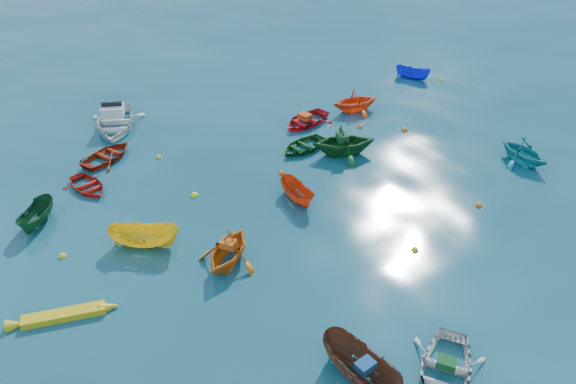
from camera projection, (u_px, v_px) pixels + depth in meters
ground at (354, 257)px, 22.87m from camera, size 160.00×160.00×0.00m
dinghy_white_near at (443, 376)px, 18.01m from camera, size 4.16×3.93×0.70m
sampan_brown_mid at (360, 379)px, 17.91m from camera, size 1.55×3.36×1.26m
dinghy_orange_w at (229, 262)px, 22.62m from camera, size 3.83×3.75×1.53m
sampan_yellow_mid at (146, 246)px, 23.47m from camera, size 3.11×2.72×1.17m
dinghy_green_e at (303, 149)px, 30.34m from camera, size 3.23×2.59×0.60m
dinghy_cyan_se at (521, 162)px, 29.21m from camera, size 2.55×2.92×1.49m
dinghy_red_nw at (108, 159)px, 29.50m from camera, size 3.64×3.24×0.62m
sampan_orange_n at (297, 200)px, 26.32m from camera, size 1.13×2.59×0.98m
dinghy_green_n at (343, 154)px, 29.89m from camera, size 4.19×3.95×1.75m
dinghy_red_ne at (306, 124)px, 32.88m from camera, size 3.70×3.04×0.67m
sampan_blue_far at (412, 78)px, 38.62m from camera, size 1.95×2.59×0.95m
dinghy_red_far at (88, 189)px, 27.09m from camera, size 2.32×2.89×0.53m
dinghy_orange_far at (355, 111)px, 34.33m from camera, size 3.35×3.05×1.52m
sampan_green_far at (39, 223)px, 24.78m from camera, size 2.34×2.59×0.99m
kayak_yellow at (65, 317)px, 20.11m from camera, size 3.57×1.53×0.35m
motorboat_white at (116, 128)px, 32.46m from camera, size 4.75×5.34×1.51m
tarp_green_a at (446, 363)px, 17.81m from camera, size 0.72×0.76×0.29m
tarp_blue_a at (365, 366)px, 17.39m from camera, size 0.63×0.50×0.29m
tarp_orange_a at (228, 244)px, 22.15m from camera, size 0.72×0.75×0.29m
tarp_green_b at (342, 137)px, 29.30m from camera, size 0.81×0.90×0.36m
tarp_orange_b at (305, 117)px, 32.54m from camera, size 0.69×0.81×0.34m
buoy_ye_a at (415, 250)px, 23.24m from camera, size 0.30×0.30×0.30m
buoy_or_b at (479, 206)px, 25.90m from camera, size 0.30×0.30×0.30m
buoy_ye_b at (63, 256)px, 22.91m from camera, size 0.32×0.32×0.32m
buoy_or_c at (281, 174)px, 28.27m from camera, size 0.31×0.31×0.31m
buoy_ye_c at (195, 196)px, 26.60m from camera, size 0.36×0.36×0.36m
buoy_or_d at (405, 130)px, 32.19m from camera, size 0.36×0.36×0.36m
buoy_ye_d at (159, 157)px, 29.61m from camera, size 0.29×0.29×0.29m
buoy_or_e at (360, 127)px, 32.51m from camera, size 0.33×0.33×0.33m
buoy_ye_e at (441, 80)px, 38.37m from camera, size 0.33×0.33×0.33m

